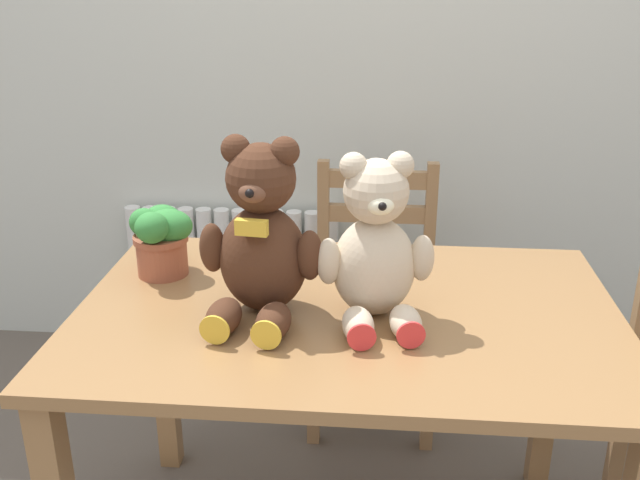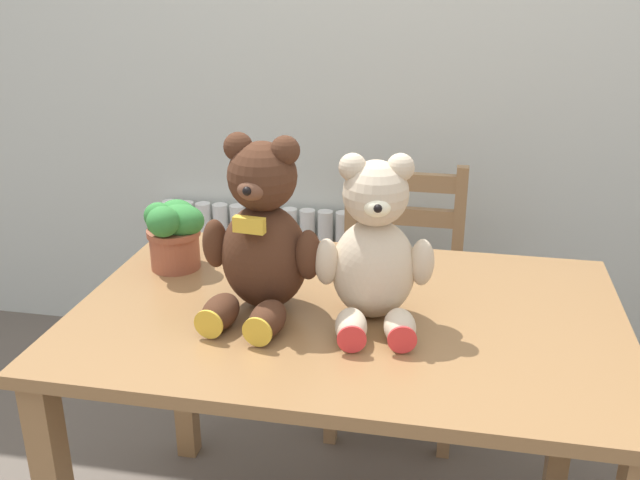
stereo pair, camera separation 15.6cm
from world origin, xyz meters
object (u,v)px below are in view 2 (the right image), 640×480
teddy_bear_right (374,251)px  potted_plant (174,230)px  wooden_chair_behind (398,295)px  teddy_bear_left (262,238)px

teddy_bear_right → potted_plant: 0.57m
wooden_chair_behind → potted_plant: (-0.54, -0.59, 0.41)m
teddy_bear_right → potted_plant: bearing=-29.2°
wooden_chair_behind → potted_plant: bearing=47.7°
teddy_bear_right → potted_plant: teddy_bear_right is taller
teddy_bear_right → teddy_bear_left: bearing=-9.9°
teddy_bear_right → potted_plant: (-0.54, 0.19, -0.06)m
wooden_chair_behind → potted_plant: size_ratio=4.66×
wooden_chair_behind → potted_plant: potted_plant is taller
potted_plant → teddy_bear_left: bearing=-33.0°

